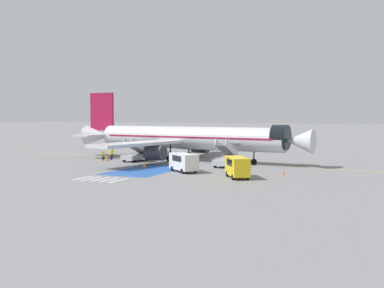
# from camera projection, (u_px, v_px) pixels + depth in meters

# --- Properties ---
(ground_plane) EXTENTS (600.00, 600.00, 0.00)m
(ground_plane) POSITION_uv_depth(u_px,v_px,m) (193.00, 160.00, 70.50)
(ground_plane) COLOR slate
(apron_leadline_yellow) EXTENTS (74.60, 5.96, 0.01)m
(apron_leadline_yellow) POSITION_uv_depth(u_px,v_px,m) (189.00, 161.00, 69.83)
(apron_leadline_yellow) COLOR gold
(apron_leadline_yellow) RESTS_ON ground_plane
(apron_stand_patch_blue) EXTENTS (6.93, 12.68, 0.01)m
(apron_stand_patch_blue) POSITION_uv_depth(u_px,v_px,m) (147.00, 170.00, 58.15)
(apron_stand_patch_blue) COLOR #2856A8
(apron_stand_patch_blue) RESTS_ON ground_plane
(apron_walkway_bar_0) EXTENTS (0.44, 3.60, 0.01)m
(apron_walkway_bar_0) POSITION_uv_depth(u_px,v_px,m) (83.00, 178.00, 51.00)
(apron_walkway_bar_0) COLOR silver
(apron_walkway_bar_0) RESTS_ON ground_plane
(apron_walkway_bar_1) EXTENTS (0.44, 3.60, 0.01)m
(apron_walkway_bar_1) POSITION_uv_depth(u_px,v_px,m) (91.00, 179.00, 50.51)
(apron_walkway_bar_1) COLOR silver
(apron_walkway_bar_1) RESTS_ON ground_plane
(apron_walkway_bar_2) EXTENTS (0.44, 3.60, 0.01)m
(apron_walkway_bar_2) POSITION_uv_depth(u_px,v_px,m) (100.00, 179.00, 50.01)
(apron_walkway_bar_2) COLOR silver
(apron_walkway_bar_2) RESTS_ON ground_plane
(apron_walkway_bar_3) EXTENTS (0.44, 3.60, 0.01)m
(apron_walkway_bar_3) POSITION_uv_depth(u_px,v_px,m) (109.00, 180.00, 49.51)
(apron_walkway_bar_3) COLOR silver
(apron_walkway_bar_3) RESTS_ON ground_plane
(apron_walkway_bar_4) EXTENTS (0.44, 3.60, 0.01)m
(apron_walkway_bar_4) POSITION_uv_depth(u_px,v_px,m) (118.00, 180.00, 49.02)
(apron_walkway_bar_4) COLOR silver
(apron_walkway_bar_4) RESTS_ON ground_plane
(airliner) EXTENTS (40.07, 33.37, 10.95)m
(airliner) POSITION_uv_depth(u_px,v_px,m) (185.00, 138.00, 69.95)
(airliner) COLOR silver
(airliner) RESTS_ON ground_plane
(boarding_stairs_forward) EXTENTS (2.56, 5.36, 3.97)m
(boarding_stairs_forward) POSITION_uv_depth(u_px,v_px,m) (227.00, 160.00, 61.92)
(boarding_stairs_forward) COLOR #ADB2BA
(boarding_stairs_forward) RESTS_ON ground_plane
(boarding_stairs_aft) EXTENTS (2.56, 5.36, 3.75)m
(boarding_stairs_aft) POSITION_uv_depth(u_px,v_px,m) (136.00, 155.00, 69.36)
(boarding_stairs_aft) COLOR #ADB2BA
(boarding_stairs_aft) RESTS_ON ground_plane
(fuel_tanker) EXTENTS (8.86, 2.91, 3.67)m
(fuel_tanker) POSITION_uv_depth(u_px,v_px,m) (199.00, 140.00, 93.30)
(fuel_tanker) COLOR #38383D
(fuel_tanker) RESTS_ON ground_plane
(service_van_0) EXTENTS (4.00, 4.74, 2.38)m
(service_van_0) POSITION_uv_depth(u_px,v_px,m) (237.00, 166.00, 50.83)
(service_van_0) COLOR yellow
(service_van_0) RESTS_ON ground_plane
(service_van_1) EXTENTS (4.79, 4.30, 2.32)m
(service_van_1) POSITION_uv_depth(u_px,v_px,m) (184.00, 161.00, 56.17)
(service_van_1) COLOR silver
(service_van_1) RESTS_ON ground_plane
(ground_crew_0) EXTENTS (0.49, 0.41, 1.71)m
(ground_crew_0) POSITION_uv_depth(u_px,v_px,m) (112.00, 153.00, 72.70)
(ground_crew_0) COLOR #191E38
(ground_crew_0) RESTS_ON ground_plane
(ground_crew_1) EXTENTS (0.48, 0.45, 1.65)m
(ground_crew_1) POSITION_uv_depth(u_px,v_px,m) (103.00, 154.00, 70.50)
(ground_crew_1) COLOR black
(ground_crew_1) RESTS_ON ground_plane
(ground_crew_2) EXTENTS (0.36, 0.48, 1.76)m
(ground_crew_2) POSITION_uv_depth(u_px,v_px,m) (111.00, 154.00, 71.20)
(ground_crew_2) COLOR #2D2D33
(ground_crew_2) RESTS_ON ground_plane
(ground_crew_3) EXTENTS (0.33, 0.47, 1.66)m
(ground_crew_3) POSITION_uv_depth(u_px,v_px,m) (169.00, 156.00, 68.44)
(ground_crew_3) COLOR black
(ground_crew_3) RESTS_ON ground_plane
(traffic_cone_0) EXTENTS (0.43, 0.43, 0.48)m
(traffic_cone_0) POSITION_uv_depth(u_px,v_px,m) (283.00, 173.00, 53.88)
(traffic_cone_0) COLOR orange
(traffic_cone_0) RESTS_ON ground_plane
(traffic_cone_1) EXTENTS (0.63, 0.63, 0.70)m
(traffic_cone_1) POSITION_uv_depth(u_px,v_px,m) (144.00, 165.00, 61.58)
(traffic_cone_1) COLOR orange
(traffic_cone_1) RESTS_ON ground_plane
(traffic_cone_2) EXTENTS (0.57, 0.57, 0.64)m
(traffic_cone_2) POSITION_uv_depth(u_px,v_px,m) (107.00, 159.00, 69.75)
(traffic_cone_2) COLOR orange
(traffic_cone_2) RESTS_ON ground_plane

